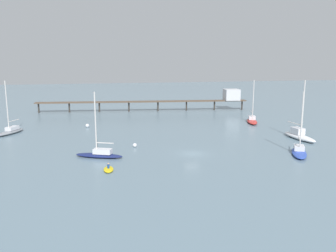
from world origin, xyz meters
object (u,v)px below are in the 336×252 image
(dinghy_yellow, at_px, (108,169))
(pier, at_px, (193,98))
(sailboat_blue, at_px, (299,151))
(mooring_buoy_inner, at_px, (87,126))
(sailboat_white, at_px, (299,135))
(sailboat_navy, at_px, (100,153))
(sailboat_red, at_px, (252,120))
(sailboat_gray, at_px, (11,130))
(mooring_buoy_outer, at_px, (135,145))

(dinghy_yellow, bearing_deg, pier, 61.68)
(sailboat_blue, relative_size, mooring_buoy_inner, 12.19)
(pier, height_order, sailboat_blue, sailboat_blue)
(sailboat_white, bearing_deg, dinghy_yellow, -163.15)
(pier, height_order, mooring_buoy_inner, pier)
(sailboat_navy, height_order, mooring_buoy_inner, sailboat_navy)
(sailboat_white, bearing_deg, mooring_buoy_inner, 151.55)
(sailboat_red, bearing_deg, sailboat_navy, -148.51)
(pier, distance_m, sailboat_blue, 55.84)
(sailboat_navy, distance_m, dinghy_yellow, 7.42)
(sailboat_white, distance_m, mooring_buoy_inner, 48.42)
(pier, relative_size, sailboat_gray, 5.70)
(pier, height_order, sailboat_white, sailboat_white)
(mooring_buoy_inner, bearing_deg, sailboat_gray, -167.84)
(sailboat_blue, height_order, mooring_buoy_inner, sailboat_blue)
(sailboat_red, distance_m, dinghy_yellow, 50.42)
(sailboat_gray, distance_m, mooring_buoy_outer, 31.26)
(sailboat_navy, xyz_separation_m, mooring_buoy_inner, (-1.94, 27.74, -0.26))
(pier, relative_size, sailboat_navy, 6.10)
(pier, distance_m, sailboat_navy, 59.16)
(sailboat_white, distance_m, mooring_buoy_outer, 34.02)
(sailboat_red, height_order, mooring_buoy_inner, sailboat_red)
(sailboat_navy, bearing_deg, mooring_buoy_outer, 40.27)
(sailboat_blue, relative_size, sailboat_white, 0.90)
(sailboat_blue, height_order, sailboat_navy, sailboat_navy)
(sailboat_gray, height_order, sailboat_navy, sailboat_gray)
(mooring_buoy_outer, bearing_deg, sailboat_white, -1.58)
(sailboat_red, distance_m, mooring_buoy_inner, 42.10)
(dinghy_yellow, bearing_deg, sailboat_red, 39.19)
(sailboat_gray, height_order, sailboat_blue, sailboat_gray)
(sailboat_white, height_order, mooring_buoy_inner, sailboat_white)
(sailboat_blue, bearing_deg, mooring_buoy_outer, 156.85)
(sailboat_red, relative_size, sailboat_gray, 0.95)
(sailboat_navy, bearing_deg, sailboat_red, 31.49)
(pier, height_order, sailboat_navy, sailboat_navy)
(mooring_buoy_inner, bearing_deg, dinghy_yellow, -85.27)
(sailboat_gray, xyz_separation_m, dinghy_yellow, (19.48, -31.51, -0.51))
(pier, relative_size, sailboat_red, 6.02)
(sailboat_red, relative_size, sailboat_blue, 1.02)
(pier, relative_size, mooring_buoy_outer, 86.98)
(sailboat_red, xyz_separation_m, sailboat_navy, (-40.03, -24.52, 0.01))
(sailboat_red, distance_m, mooring_buoy_outer, 38.38)
(dinghy_yellow, bearing_deg, sailboat_white, 16.85)
(sailboat_blue, relative_size, dinghy_yellow, 3.37)
(sailboat_blue, bearing_deg, sailboat_white, 56.30)
(sailboat_gray, height_order, mooring_buoy_inner, sailboat_gray)
(sailboat_blue, distance_m, sailboat_navy, 34.09)
(sailboat_red, height_order, sailboat_white, sailboat_white)
(sailboat_navy, xyz_separation_m, sailboat_white, (40.63, 4.68, 0.16))
(mooring_buoy_outer, bearing_deg, pier, 60.38)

